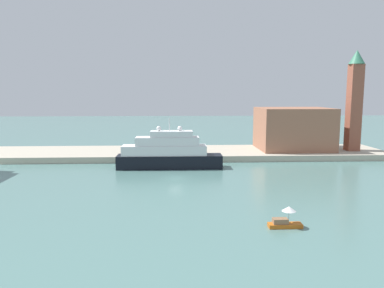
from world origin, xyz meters
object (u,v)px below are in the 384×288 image
Objects in this scene: person_figure at (152,150)px; harbor_building at (293,129)px; mooring_bollard at (194,154)px; bell_tower at (355,97)px; large_yacht at (168,153)px; parked_car at (134,149)px; small_motorboat at (285,219)px.

harbor_building is at bearing 9.40° from person_figure.
harbor_building is at bearing 19.10° from mooring_bollard.
bell_tower is at bearing -11.37° from harbor_building.
person_figure is at bearing -176.47° from bell_tower.
large_yacht is 5.22× the size of parked_car.
person_figure is (-37.61, -6.23, -4.73)m from harbor_building.
small_motorboat is 6.72× the size of mooring_bollard.
mooring_bollard is (10.28, -3.24, -0.52)m from person_figure.
parked_car is 16.56m from mooring_bollard.
large_yacht reaches higher than parked_car.
mooring_bollard is at bearing -24.23° from parked_car.
small_motorboat is 57.23m from harbor_building.
small_motorboat is 0.16× the size of bell_tower.
parked_car is (-57.29, 0.32, -13.30)m from bell_tower.
harbor_building is at bearing 71.27° from small_motorboat.
harbor_building is 4.21× the size of parked_car.
harbor_building reaches higher than parked_car.
small_motorboat is (15.18, -37.19, -2.31)m from large_yacht.
large_yacht is at bearing -153.46° from harbor_building.
small_motorboat is at bearing -78.48° from mooring_bollard.
bell_tower is at bearing 56.95° from small_motorboat.
person_figure is at bearing -36.44° from parked_car.
bell_tower reaches higher than small_motorboat.
large_yacht reaches higher than small_motorboat.
large_yacht is 40.24m from small_motorboat.
bell_tower is 41.76× the size of mooring_bollard.
small_motorboat is 51.47m from person_figure.
large_yacht is at bearing -130.22° from mooring_bollard.
harbor_building reaches higher than person_figure.
parked_car is 2.49× the size of person_figure.
large_yacht is 16.71m from parked_car.
large_yacht is 9.61m from mooring_bollard.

